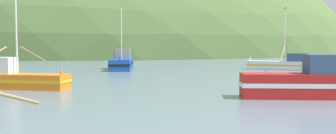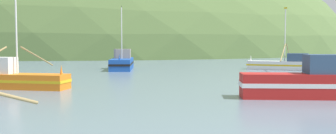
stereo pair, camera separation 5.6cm
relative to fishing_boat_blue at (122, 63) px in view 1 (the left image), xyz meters
name	(u,v)px [view 1 (the left image)]	position (x,y,z in m)	size (l,w,h in m)	color
hill_mid_right	(141,48)	(12.12, 196.86, -0.86)	(109.34, 87.47, 53.39)	#47703D
hill_mid_left	(96,52)	(-10.19, 99.75, -0.86)	(189.74, 151.79, 78.08)	#516B38
fishing_boat_blue	(122,63)	(0.00, 0.00, 0.00)	(3.18, 9.12, 8.03)	#19479E
fishing_boat_orange	(13,79)	(-7.91, -19.57, -0.13)	(8.28, 11.05, 7.21)	orange
fishing_boat_white	(287,64)	(20.37, -3.79, -0.14)	(9.06, 11.72, 7.77)	white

